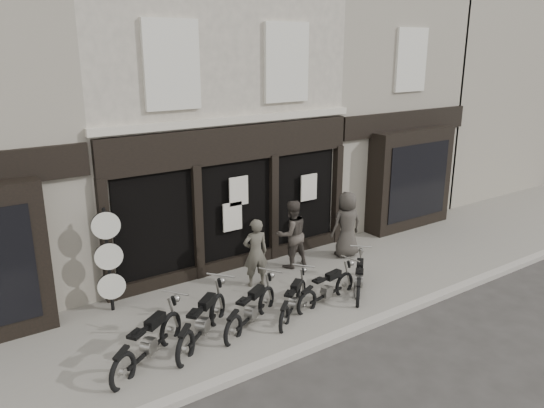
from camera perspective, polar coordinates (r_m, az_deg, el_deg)
ground_plane at (r=12.26m, az=3.53°, el=-11.67°), size 90.00×90.00×0.00m
pavement at (r=12.87m, az=1.03°, el=-9.89°), size 30.00×4.20×0.12m
kerb at (r=11.41m, az=7.53°, el=-13.75°), size 30.00×0.25×0.13m
central_building at (r=15.98m, az=-9.70°, el=10.19°), size 7.30×6.22×8.34m
neighbour_right at (r=19.50m, az=7.81°, el=11.26°), size 5.60×6.73×8.34m
filler_right at (r=25.75m, az=21.49°, el=11.69°), size 11.00×6.00×8.20m
motorcycle_0 at (r=10.53m, az=-13.09°, el=-14.54°), size 2.00×1.50×1.09m
motorcycle_1 at (r=11.00m, az=-7.45°, el=-12.71°), size 1.95×1.67×1.11m
motorcycle_2 at (r=11.47m, az=-2.25°, el=-11.49°), size 1.94×1.27×1.02m
motorcycle_3 at (r=11.91m, az=2.32°, el=-10.55°), size 1.67×1.36×0.93m
motorcycle_4 at (r=12.48m, az=5.93°, el=-9.27°), size 1.97×0.65×0.95m
motorcycle_5 at (r=13.11m, az=9.36°, el=-8.08°), size 1.56×1.55×0.95m
man_left at (r=12.96m, az=-1.78°, el=-5.26°), size 0.71×0.55×1.72m
man_centre at (r=14.04m, az=2.13°, el=-3.24°), size 0.95×0.77×1.84m
man_right at (r=14.89m, az=8.04°, el=-2.19°), size 0.97×0.69×1.86m
advert_sign_post at (r=12.18m, az=-17.11°, el=-6.25°), size 0.61×0.39×2.52m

